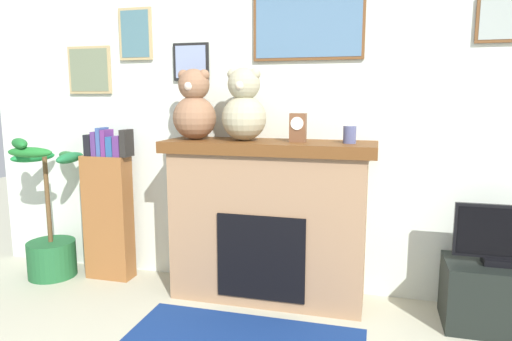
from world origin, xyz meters
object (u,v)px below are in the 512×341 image
tv_stand (497,296)px  television (502,236)px  candle_jar (350,135)px  bookshelf (108,209)px  teddy_bear_grey (194,108)px  potted_plant (50,232)px  mantel_clock (298,128)px  teddy_bear_brown (244,108)px  fireplace (268,220)px

tv_stand → television: bearing=-90.0°
tv_stand → candle_jar: candle_jar is taller
bookshelf → teddy_bear_grey: bearing=-3.2°
tv_stand → teddy_bear_grey: teddy_bear_grey is taller
potted_plant → mantel_clock: bearing=1.8°
candle_jar → teddy_bear_grey: (-1.10, -0.00, 0.17)m
tv_stand → teddy_bear_brown: (-1.67, 0.06, 1.16)m
tv_stand → fireplace: bearing=177.1°
fireplace → potted_plant: bearing=-177.4°
fireplace → potted_plant: 1.81m
potted_plant → candle_jar: (2.35, 0.06, 0.83)m
tv_stand → teddy_bear_grey: 2.35m
potted_plant → tv_stand: potted_plant is taller
fireplace → mantel_clock: bearing=-5.2°
mantel_clock → teddy_bear_brown: teddy_bear_brown is taller
fireplace → mantel_clock: 0.70m
tv_stand → teddy_bear_brown: size_ratio=1.26×
tv_stand → teddy_bear_grey: bearing=178.4°
teddy_bear_brown → candle_jar: bearing=0.1°
tv_stand → candle_jar: 1.37m
fireplace → teddy_bear_grey: (-0.54, -0.02, 0.79)m
fireplace → bookshelf: bookshelf is taller
potted_plant → candle_jar: size_ratio=9.94×
mantel_clock → teddy_bear_brown: (-0.38, 0.00, 0.13)m
potted_plant → teddy_bear_grey: (1.25, 0.06, 1.00)m
fireplace → candle_jar: bearing=-1.8°
bookshelf → teddy_bear_grey: size_ratio=2.43×
television → bookshelf: bearing=177.9°
television → teddy_bear_brown: bearing=178.0°
fireplace → potted_plant: fireplace is taller
potted_plant → tv_stand: bearing=0.1°
candle_jar → mantel_clock: 0.35m
mantel_clock → bookshelf: bearing=178.4°
candle_jar → teddy_bear_grey: teddy_bear_grey is taller
fireplace → mantel_clock: mantel_clock is taller
potted_plant → fireplace: bearing=2.6°
teddy_bear_grey → candle_jar: bearing=0.0°
potted_plant → television: potted_plant is taller
television → mantel_clock: size_ratio=2.86×
fireplace → television: fireplace is taller
fireplace → bookshelf: (-1.32, 0.02, -0.01)m
potted_plant → teddy_bear_brown: teddy_bear_brown is taller
bookshelf → television: (2.82, -0.10, 0.03)m
mantel_clock → teddy_bear_brown: 0.40m
bookshelf → mantel_clock: 1.67m
potted_plant → candle_jar: candle_jar is taller
potted_plant → television: bearing=0.1°
bookshelf → candle_jar: size_ratio=10.60×
fireplace → bookshelf: size_ratio=1.21×
bookshelf → candle_jar: candle_jar is taller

